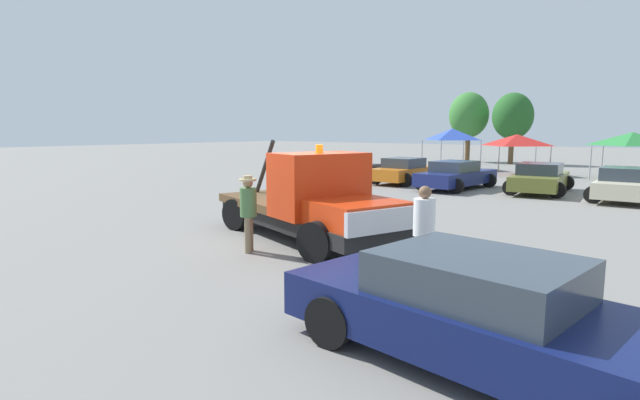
% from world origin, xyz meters
% --- Properties ---
extents(ground_plane, '(160.00, 160.00, 0.00)m').
position_xyz_m(ground_plane, '(0.00, 0.00, 0.00)').
color(ground_plane, gray).
extents(tow_truck, '(6.62, 3.91, 2.51)m').
position_xyz_m(tow_truck, '(0.37, -0.12, 0.95)').
color(tow_truck, black).
rests_on(tow_truck, ground).
extents(foreground_car, '(5.49, 2.53, 1.34)m').
position_xyz_m(foreground_car, '(6.34, -4.03, 0.65)').
color(foreground_car, '#0F194C').
rests_on(foreground_car, ground).
extents(person_near_truck, '(0.40, 0.40, 1.79)m').
position_xyz_m(person_near_truck, '(4.11, -1.43, 1.03)').
color(person_near_truck, '#475B84').
rests_on(person_near_truck, ground).
extents(person_at_hood, '(0.39, 0.39, 1.77)m').
position_xyz_m(person_at_hood, '(-0.06, -1.90, 1.04)').
color(person_at_hood, '#847051').
rests_on(person_at_hood, ground).
extents(parked_car_charcoal, '(2.51, 4.54, 1.34)m').
position_xyz_m(parked_car_charcoal, '(-8.02, 12.74, 0.65)').
color(parked_car_charcoal, '#2D2D33').
rests_on(parked_car_charcoal, ground).
extents(parked_car_orange, '(2.47, 4.54, 1.34)m').
position_xyz_m(parked_car_orange, '(-4.65, 13.48, 0.65)').
color(parked_car_orange, orange).
rests_on(parked_car_orange, ground).
extents(parked_car_navy, '(2.64, 5.00, 1.34)m').
position_xyz_m(parked_car_navy, '(-1.50, 12.71, 0.65)').
color(parked_car_navy, navy).
rests_on(parked_car_navy, ground).
extents(parked_car_olive, '(2.88, 5.00, 1.34)m').
position_xyz_m(parked_car_olive, '(1.99, 13.70, 0.65)').
color(parked_car_olive, olive).
rests_on(parked_car_olive, ground).
extents(parked_car_cream, '(2.59, 4.51, 1.34)m').
position_xyz_m(parked_car_cream, '(5.35, 13.13, 0.65)').
color(parked_car_cream, beige).
rests_on(parked_car_cream, ground).
extents(canopy_tent_blue, '(3.10, 3.10, 2.87)m').
position_xyz_m(canopy_tent_blue, '(-6.74, 23.74, 2.46)').
color(canopy_tent_blue, '#9E9EA3').
rests_on(canopy_tent_blue, ground).
extents(canopy_tent_red, '(3.31, 3.31, 2.50)m').
position_xyz_m(canopy_tent_red, '(-1.81, 22.28, 2.15)').
color(canopy_tent_red, '#9E9EA3').
rests_on(canopy_tent_red, ground).
extents(canopy_tent_green, '(3.48, 3.48, 2.66)m').
position_xyz_m(canopy_tent_green, '(4.20, 23.29, 2.28)').
color(canopy_tent_green, '#9E9EA3').
rests_on(canopy_tent_green, ground).
extents(tree_left, '(3.22, 3.22, 5.75)m').
position_xyz_m(tree_left, '(-5.31, 32.03, 3.86)').
color(tree_left, brown).
rests_on(tree_left, ground).
extents(tree_center, '(3.36, 3.36, 6.00)m').
position_xyz_m(tree_center, '(-9.24, 32.56, 4.03)').
color(tree_center, brown).
rests_on(tree_center, ground).
extents(traffic_cone, '(0.40, 0.40, 0.55)m').
position_xyz_m(traffic_cone, '(-0.30, 4.85, 0.25)').
color(traffic_cone, black).
rests_on(traffic_cone, ground).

